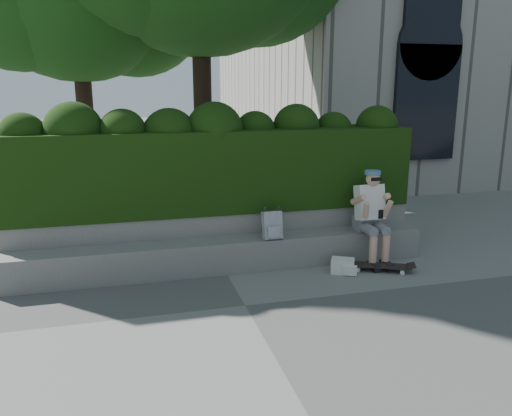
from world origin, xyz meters
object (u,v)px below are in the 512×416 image
object	(u,v)px
person	(371,213)
backpack_ground	(343,266)
skateboard	(380,266)
backpack_plaid	(272,225)

from	to	relation	value
person	backpack_ground	xyz separation A→B (m)	(-0.59, -0.36, -0.65)
skateboard	backpack_plaid	size ratio (longest dim) A/B	2.24
skateboard	backpack_plaid	bearing A→B (deg)	-174.71
backpack_ground	backpack_plaid	bearing A→B (deg)	-177.56
person	backpack_plaid	world-z (taller)	person
person	skateboard	distance (m)	0.80
backpack_plaid	backpack_ground	size ratio (longest dim) A/B	1.25
skateboard	backpack_ground	world-z (taller)	backpack_ground
backpack_ground	person	bearing A→B (deg)	59.31
backpack_plaid	backpack_ground	bearing A→B (deg)	-26.83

